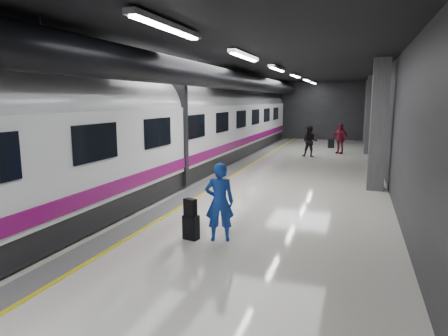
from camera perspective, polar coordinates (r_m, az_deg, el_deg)
The scene contains 9 objects.
ground at distance 13.62m, azimuth 1.48°, elevation -3.51°, with size 40.00×40.00×0.00m, color silver.
platform_hall at distance 14.26m, azimuth 1.57°, elevation 11.41°, with size 10.02×40.02×4.51m.
train at distance 14.58m, azimuth -10.84°, elevation 5.43°, with size 3.05×38.00×4.05m.
traveler_main at distance 8.83m, azimuth -0.65°, elevation -4.88°, with size 0.64×0.42×1.77m, color #1751B1.
suitcase_main at distance 9.11m, azimuth -4.73°, elevation -8.45°, with size 0.34×0.21×0.56m, color black.
shoulder_bag at distance 8.97m, azimuth -4.85°, elevation -5.60°, with size 0.29×0.15×0.39m, color black.
traveler_far_a at distance 22.50m, azimuth 12.18°, elevation 3.75°, with size 0.84×0.65×1.73m, color black.
traveler_far_b at distance 24.38m, azimuth 16.25°, elevation 4.06°, with size 1.03×0.43×1.76m, color maroon.
suitcase_far at distance 27.17m, azimuth 15.04°, elevation 3.38°, with size 0.38×0.25×0.56m, color black.
Camera 1 is at (3.87, -12.68, 3.11)m, focal length 32.00 mm.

